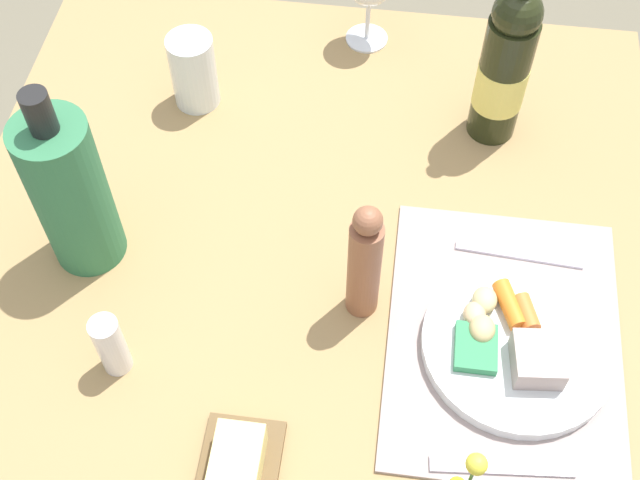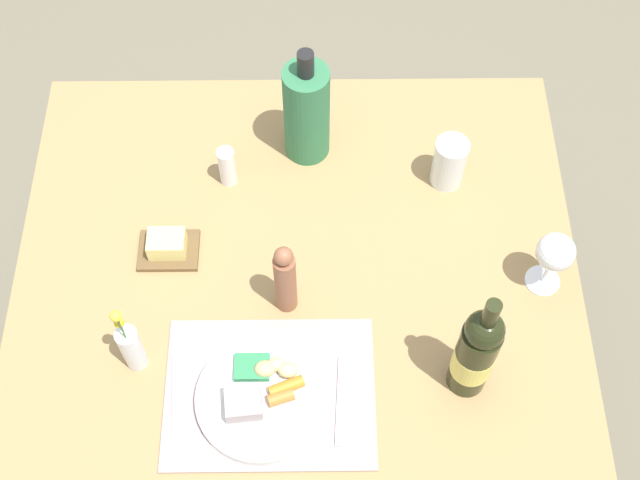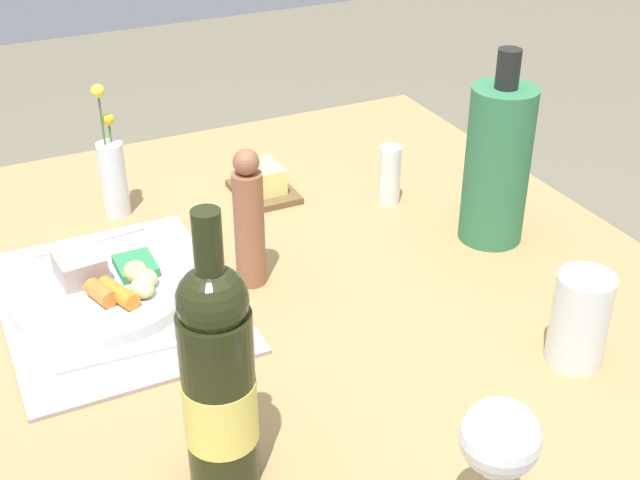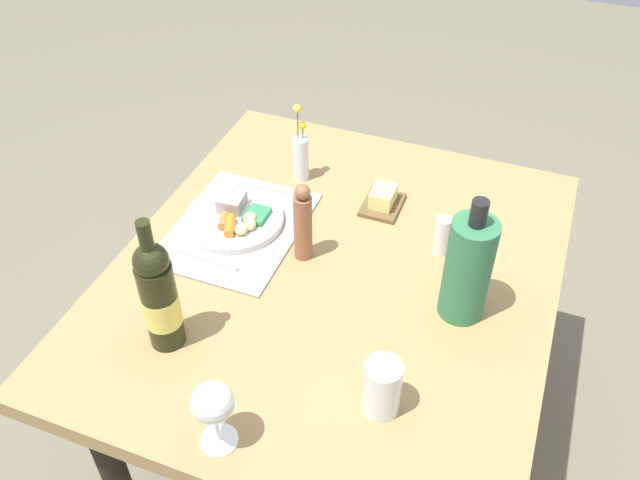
% 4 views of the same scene
% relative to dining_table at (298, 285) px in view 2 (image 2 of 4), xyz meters
% --- Properties ---
extents(ground_plane, '(8.00, 8.00, 0.00)m').
position_rel_dining_table_xyz_m(ground_plane, '(0.00, 0.00, -0.68)').
color(ground_plane, '#6F6853').
extents(dining_table, '(1.21, 1.05, 0.76)m').
position_rel_dining_table_xyz_m(dining_table, '(0.00, 0.00, 0.00)').
color(dining_table, '#9F7F4F').
rests_on(dining_table, ground_plane).
extents(placemat, '(0.42, 0.32, 0.01)m').
position_rel_dining_table_xyz_m(placemat, '(-0.05, -0.29, 0.09)').
color(placemat, '#A08F89').
rests_on(placemat, dining_table).
extents(dinner_plate, '(0.26, 0.26, 0.06)m').
position_rel_dining_table_xyz_m(dinner_plate, '(-0.07, -0.30, 0.11)').
color(dinner_plate, silver).
rests_on(dinner_plate, placemat).
extents(fork, '(0.04, 0.18, 0.00)m').
position_rel_dining_table_xyz_m(fork, '(-0.24, -0.29, 0.10)').
color(fork, silver).
rests_on(fork, placemat).
extents(knife, '(0.02, 0.18, 0.00)m').
position_rel_dining_table_xyz_m(knife, '(0.09, -0.31, 0.10)').
color(knife, silver).
rests_on(knife, placemat).
extents(pepper_mill, '(0.05, 0.05, 0.22)m').
position_rel_dining_table_xyz_m(pepper_mill, '(-0.02, -0.09, 0.19)').
color(pepper_mill, '#91593C').
rests_on(pepper_mill, dining_table).
extents(wine_glass, '(0.08, 0.08, 0.17)m').
position_rel_dining_table_xyz_m(wine_glass, '(0.52, -0.04, 0.21)').
color(wine_glass, white).
rests_on(wine_glass, dining_table).
extents(wine_bottle, '(0.08, 0.08, 0.34)m').
position_rel_dining_table_xyz_m(wine_bottle, '(0.34, -0.26, 0.23)').
color(wine_bottle, black).
rests_on(wine_bottle, dining_table).
extents(butter_dish, '(0.13, 0.10, 0.06)m').
position_rel_dining_table_xyz_m(butter_dish, '(-0.28, 0.04, 0.11)').
color(butter_dish, brown).
rests_on(butter_dish, dining_table).
extents(salt_shaker, '(0.04, 0.04, 0.11)m').
position_rel_dining_table_xyz_m(salt_shaker, '(-0.16, 0.23, 0.14)').
color(salt_shaker, white).
rests_on(salt_shaker, dining_table).
extents(flower_vase, '(0.04, 0.04, 0.24)m').
position_rel_dining_table_xyz_m(flower_vase, '(-0.32, -0.22, 0.17)').
color(flower_vase, silver).
rests_on(flower_vase, dining_table).
extents(cooler_bottle, '(0.10, 0.10, 0.32)m').
position_rel_dining_table_xyz_m(cooler_bottle, '(0.02, 0.31, 0.22)').
color(cooler_bottle, '#307348').
rests_on(cooler_bottle, dining_table).
extents(water_tumbler, '(0.08, 0.08, 0.13)m').
position_rel_dining_table_xyz_m(water_tumbler, '(0.34, 0.22, 0.15)').
color(water_tumbler, silver).
rests_on(water_tumbler, dining_table).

